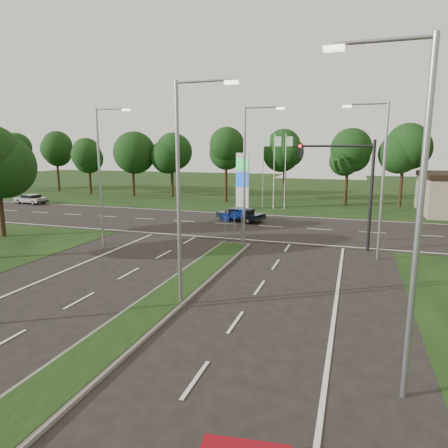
% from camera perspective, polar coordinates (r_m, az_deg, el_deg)
% --- Properties ---
extents(ground, '(160.00, 160.00, 0.00)m').
position_cam_1_polar(ground, '(13.01, -21.27, -19.71)').
color(ground, black).
rests_on(ground, ground).
extents(verge_far, '(160.00, 50.00, 0.02)m').
position_cam_1_polar(verge_far, '(64.27, 11.38, 4.75)').
color(verge_far, black).
rests_on(verge_far, ground).
extents(cross_road, '(160.00, 12.00, 0.02)m').
position_cam_1_polar(cross_road, '(33.97, 5.08, -0.26)').
color(cross_road, black).
rests_on(cross_road, ground).
extents(median_kerb, '(2.00, 26.00, 0.12)m').
position_cam_1_polar(median_kerb, '(15.89, -11.94, -13.18)').
color(median_kerb, slate).
rests_on(median_kerb, ground).
extents(streetlight_median_near, '(2.53, 0.22, 9.00)m').
position_cam_1_polar(streetlight_median_near, '(15.94, -5.90, 5.77)').
color(streetlight_median_near, gray).
rests_on(streetlight_median_near, ground).
extents(streetlight_median_far, '(2.53, 0.22, 9.00)m').
position_cam_1_polar(streetlight_median_far, '(25.38, 3.36, 7.63)').
color(streetlight_median_far, gray).
rests_on(streetlight_median_far, ground).
extents(streetlight_left_far, '(2.53, 0.22, 9.00)m').
position_cam_1_polar(streetlight_left_far, '(27.51, -17.02, 7.42)').
color(streetlight_left_far, gray).
rests_on(streetlight_left_far, ground).
extents(streetlight_right_far, '(2.53, 0.22, 9.00)m').
position_cam_1_polar(streetlight_right_far, '(24.58, 21.36, 6.82)').
color(streetlight_right_far, gray).
rests_on(streetlight_right_far, ground).
extents(streetlight_right_near, '(2.53, 0.22, 9.00)m').
position_cam_1_polar(streetlight_right_near, '(10.68, 25.19, 2.40)').
color(streetlight_right_near, gray).
rests_on(streetlight_right_near, ground).
extents(traffic_signal, '(5.10, 0.42, 7.00)m').
position_cam_1_polar(traffic_signal, '(26.57, 17.59, 6.36)').
color(traffic_signal, black).
rests_on(traffic_signal, ground).
extents(median_signs, '(1.16, 1.76, 2.38)m').
position_cam_1_polar(median_signs, '(26.42, 1.41, 0.41)').
color(median_signs, gray).
rests_on(median_signs, ground).
extents(gas_pylon, '(5.80, 1.26, 8.00)m').
position_cam_1_polar(gas_pylon, '(43.17, 2.96, 6.39)').
color(gas_pylon, silver).
rests_on(gas_pylon, ground).
extents(treeline_far, '(6.00, 6.00, 9.90)m').
position_cam_1_polar(treeline_far, '(49.00, 9.64, 11.02)').
color(treeline_far, black).
rests_on(treeline_far, ground).
extents(navy_sedan, '(4.55, 3.01, 1.16)m').
position_cam_1_polar(navy_sedan, '(35.91, 2.40, 1.38)').
color(navy_sedan, black).
rests_on(navy_sedan, ground).
extents(far_car_a, '(4.06, 2.12, 1.12)m').
position_cam_1_polar(far_car_a, '(52.54, -25.86, 3.26)').
color(far_car_a, '#A1A1A1').
rests_on(far_car_a, ground).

